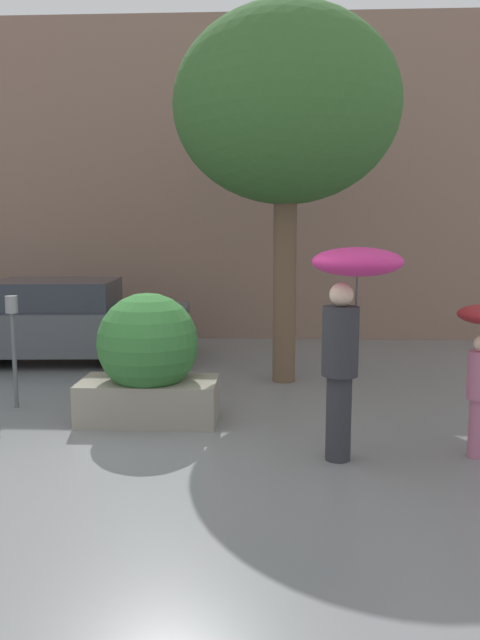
% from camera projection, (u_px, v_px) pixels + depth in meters
% --- Properties ---
extents(ground_plane, '(40.00, 40.00, 0.00)m').
position_uv_depth(ground_plane, '(138.00, 454.00, 5.86)').
color(ground_plane, slate).
extents(building_facade, '(18.00, 0.30, 6.00)m').
position_uv_depth(building_facade, '(206.00, 182.00, 11.86)').
color(building_facade, '#8C6B5B').
rests_on(building_facade, ground).
extents(planter_box, '(1.50, 1.10, 1.42)m').
position_uv_depth(planter_box, '(148.00, 359.00, 6.79)').
color(planter_box, gray).
rests_on(planter_box, ground).
extents(person_adult, '(0.81, 0.81, 1.94)m').
position_uv_depth(person_adult, '(350.00, 305.00, 5.54)').
color(person_adult, '#2D2D33').
rests_on(person_adult, ground).
extents(parked_car_near, '(4.31, 2.23, 1.29)m').
position_uv_depth(parked_car_near, '(57.00, 322.00, 10.05)').
color(parked_car_near, '#4C5156').
rests_on(parked_car_near, ground).
extents(street_tree, '(2.98, 2.98, 4.97)m').
position_uv_depth(street_tree, '(286.00, 109.00, 8.18)').
color(street_tree, brown).
rests_on(street_tree, ground).
extents(parking_meter, '(0.14, 0.14, 1.33)m').
position_uv_depth(parking_meter, '(13.00, 328.00, 7.26)').
color(parking_meter, '#595B60').
rests_on(parking_meter, ground).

